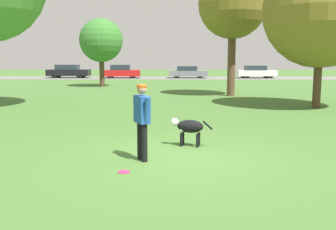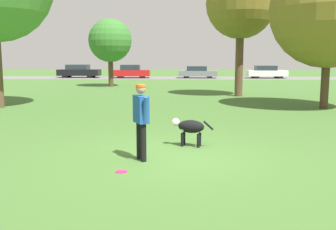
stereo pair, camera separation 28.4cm
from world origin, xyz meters
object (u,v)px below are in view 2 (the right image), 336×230
dog (189,127)px  tree_far_left (110,41)px  parked_car_white (266,72)px  parked_car_grey (198,72)px  tree_mid_center (241,4)px  tree_near_right (329,9)px  parked_car_red (131,72)px  person (141,116)px  parked_car_black (79,71)px  frisbee (122,171)px

dog → tree_far_left: size_ratio=0.21×
dog → parked_car_white: 32.93m
tree_far_left → parked_car_grey: bearing=59.8°
dog → tree_mid_center: tree_mid_center is taller
parked_car_grey → parked_car_white: size_ratio=0.99×
tree_near_right → parked_car_red: tree_near_right is taller
person → tree_mid_center: tree_mid_center is taller
person → parked_car_black: bearing=170.6°
frisbee → tree_mid_center: size_ratio=0.03×
parked_car_black → parked_car_grey: bearing=-0.4°
person → tree_mid_center: 15.39m
person → parked_car_red: person is taller
parked_car_black → tree_far_left: bearing=-64.0°
person → parked_car_black: size_ratio=0.37×
person → tree_far_left: (-4.57, 21.22, 2.43)m
tree_far_left → parked_car_grey: 14.13m
tree_near_right → tree_far_left: bearing=133.6°
dog → parked_car_white: bearing=-89.4°
tree_far_left → tree_near_right: tree_near_right is taller
person → tree_mid_center: size_ratio=0.23×
tree_mid_center → tree_near_right: size_ratio=1.05×
parked_car_black → tree_mid_center: bearing=-52.2°
tree_mid_center → person: bearing=-105.9°
tree_far_left → parked_car_black: (-5.72, 12.29, -2.73)m
tree_far_left → parked_car_black: bearing=115.0°
tree_far_left → tree_mid_center: 11.22m
frisbee → tree_near_right: size_ratio=0.03×
dog → person: bearing=68.3°
frisbee → dog: bearing=59.3°
tree_mid_center → frisbee: bearing=-106.1°
parked_car_white → parked_car_black: bearing=177.9°
person → parked_car_grey: size_ratio=0.41×
parked_car_red → dog: bearing=-82.2°
tree_near_right → tree_mid_center: bearing=119.6°
person → parked_car_white: 34.56m
person → parked_car_white: size_ratio=0.41×
person → parked_car_grey: person is taller
tree_far_left → parked_car_black: tree_far_left is taller
dog → tree_far_left: tree_far_left is taller
tree_mid_center → parked_car_grey: bearing=95.0°
tree_near_right → parked_car_grey: (-4.66, 24.20, -3.61)m
frisbee → tree_mid_center: tree_mid_center is taller
dog → parked_car_grey: (1.34, 31.79, 0.13)m
parked_car_red → parked_car_white: parked_car_red is taller
tree_far_left → parked_car_black: 13.83m
tree_far_left → parked_car_red: size_ratio=1.29×
frisbee → parked_car_white: bearing=73.9°
tree_mid_center → tree_near_right: tree_mid_center is taller
tree_far_left → parked_car_white: bearing=40.3°
dog → tree_far_left: (-5.63, 19.82, 2.93)m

